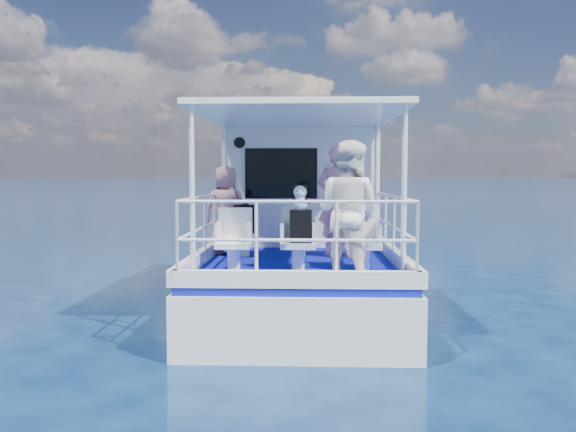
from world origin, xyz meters
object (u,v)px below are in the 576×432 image
(passenger_port_fwd, at_px, (226,210))
(passenger_stbd_aft, at_px, (348,212))
(backpack_center, at_px, (301,226))
(panda, at_px, (300,197))

(passenger_port_fwd, relative_size, passenger_stbd_aft, 0.86)
(passenger_port_fwd, height_order, backpack_center, passenger_port_fwd)
(passenger_port_fwd, height_order, passenger_stbd_aft, passenger_stbd_aft)
(backpack_center, height_order, panda, panda)
(passenger_stbd_aft, relative_size, backpack_center, 3.83)
(backpack_center, relative_size, panda, 1.27)
(passenger_port_fwd, distance_m, passenger_stbd_aft, 3.05)
(passenger_stbd_aft, bearing_deg, panda, -23.91)
(backpack_center, bearing_deg, passenger_port_fwd, 129.73)
(passenger_port_fwd, xyz_separation_m, backpack_center, (1.26, -1.52, -0.13))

